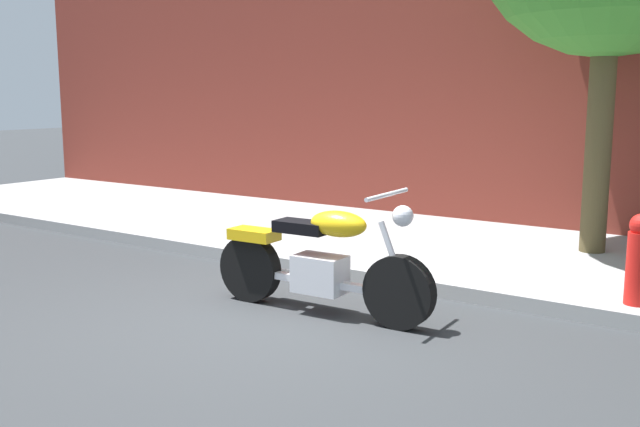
{
  "coord_description": "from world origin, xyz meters",
  "views": [
    {
      "loc": [
        3.61,
        -4.57,
        1.89
      ],
      "look_at": [
        0.19,
        0.42,
        0.88
      ],
      "focal_mm": 40.86,
      "sensor_mm": 36.0,
      "label": 1
    }
  ],
  "objects": [
    {
      "name": "fire_hydrant",
      "position": [
        2.48,
        1.75,
        0.46
      ],
      "size": [
        0.2,
        0.2,
        0.91
      ],
      "color": "red",
      "rests_on": "ground"
    },
    {
      "name": "sidewalk",
      "position": [
        0.0,
        3.11,
        0.07
      ],
      "size": [
        18.43,
        3.37,
        0.14
      ],
      "primitive_type": "cube",
      "color": "#9A9A9A",
      "rests_on": "ground"
    },
    {
      "name": "motorcycle",
      "position": [
        0.19,
        0.42,
        0.44
      ],
      "size": [
        2.11,
        0.7,
        1.1
      ],
      "color": "black",
      "rests_on": "ground"
    },
    {
      "name": "ground_plane",
      "position": [
        0.0,
        0.0,
        0.0
      ],
      "size": [
        60.0,
        60.0,
        0.0
      ],
      "primitive_type": "plane",
      "color": "#303335"
    }
  ]
}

